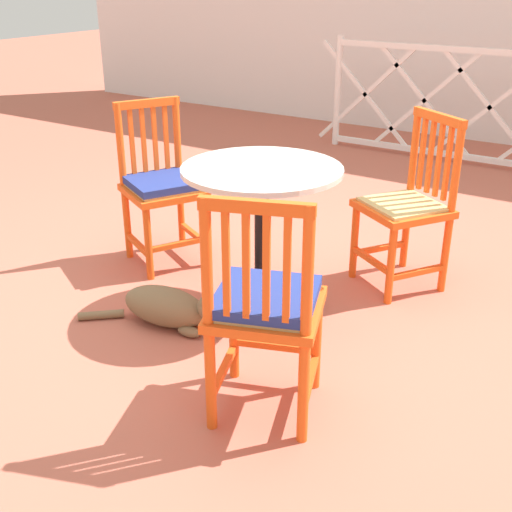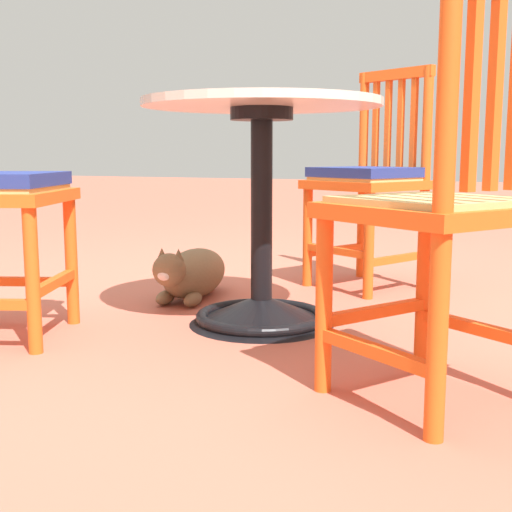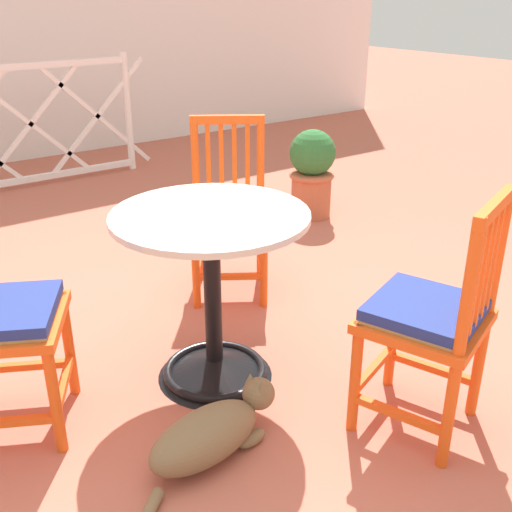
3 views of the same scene
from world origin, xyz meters
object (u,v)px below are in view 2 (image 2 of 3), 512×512
object	(u,v)px
cafe_table	(262,239)
tabby_cat	(191,275)
orange_chair_near_fence	(370,181)
orange_chair_facing_out	(444,212)

from	to	relation	value
cafe_table	tabby_cat	bearing A→B (deg)	-122.51
orange_chair_near_fence	tabby_cat	bearing A→B (deg)	-47.92
tabby_cat	orange_chair_near_fence	bearing A→B (deg)	132.08
orange_chair_near_fence	tabby_cat	xyz separation A→B (m)	(0.52, -0.57, -0.35)
orange_chair_facing_out	tabby_cat	world-z (taller)	orange_chair_facing_out
cafe_table	orange_chair_near_fence	world-z (taller)	orange_chair_near_fence
orange_chair_facing_out	tabby_cat	bearing A→B (deg)	-125.99
cafe_table	orange_chair_near_fence	size ratio (longest dim) A/B	0.83
orange_chair_facing_out	tabby_cat	xyz separation A→B (m)	(-0.75, -1.03, -0.34)
cafe_table	orange_chair_facing_out	bearing A→B (deg)	51.96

